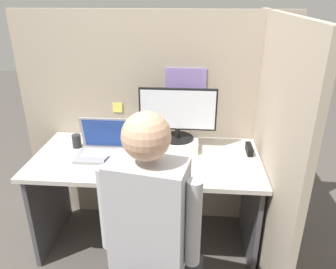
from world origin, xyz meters
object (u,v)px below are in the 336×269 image
Objects in this scene: monitor at (178,113)px; laptop at (104,148)px; paper_box at (177,143)px; person at (149,236)px; carrot_toy at (174,169)px; pen_cup at (77,141)px; office_chair at (149,258)px; stapler at (249,149)px.

laptop is (-0.49, -0.17, -0.21)m from monitor.
paper_box is 1.00m from person.
carrot_toy is 0.78m from pen_cup.
monitor is 0.55× the size of office_chair.
laptop reaches higher than paper_box.
office_chair reaches higher than carrot_toy.
office_chair reaches higher than paper_box.
monitor is at bearing 90.00° from paper_box.
office_chair is (-0.09, -0.48, -0.26)m from carrot_toy.
monitor is 0.99m from office_chair.
monitor is 1.56× the size of laptop.
carrot_toy is 0.12× the size of person.
paper_box is 0.30× the size of office_chair.
stapler is 0.91× the size of carrot_toy.
carrot_toy is at bearing 79.15° from office_chair.
paper_box is 3.09× the size of pen_cup.
office_chair is (-0.09, -0.85, -0.27)m from paper_box.
office_chair is (-0.09, -0.85, -0.49)m from monitor.
monitor is at bearing 173.96° from stapler.
monitor is (0.00, 0.00, 0.22)m from paper_box.
person is at bearing -93.83° from paper_box.
office_chair reaches higher than stapler.
laptop is at bearing 117.30° from person.
laptop is 0.53m from carrot_toy.
pen_cup is at bearing -174.77° from paper_box.
laptop is 0.26× the size of person.
carrot_toy is at bearing -147.85° from stapler.
person is (-0.07, -1.00, 0.01)m from paper_box.
paper_box is at bearing 5.23° from pen_cup.
paper_box is 0.86× the size of laptop.
monitor is at bearing 89.77° from carrot_toy.
laptop is at bearing -160.78° from paper_box.
office_chair is at bearing -100.85° from carrot_toy.
pen_cup is at bearing 125.06° from person.
office_chair is 10.17× the size of pen_cup.
monitor reaches higher than carrot_toy.
monitor reaches higher than stapler.
paper_box is at bearing 89.77° from carrot_toy.
paper_box is at bearing -90.00° from monitor.
laptop reaches higher than pen_cup.
monitor is 0.56m from stapler.
pen_cup is at bearing 157.19° from carrot_toy.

